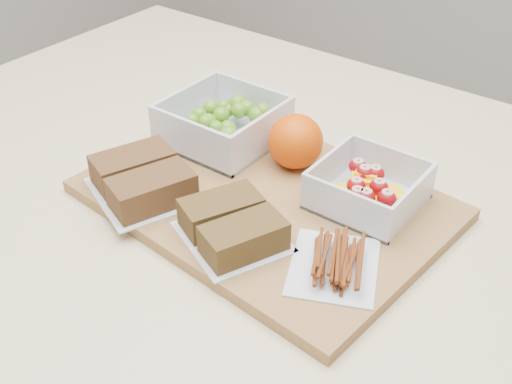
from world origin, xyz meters
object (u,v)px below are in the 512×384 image
at_px(sandwich_bag_left, 143,179).
at_px(sandwich_bag_center, 232,225).
at_px(cutting_board, 265,200).
at_px(grape_container, 225,123).
at_px(pretzel_bag, 335,259).
at_px(fruit_container, 368,190).
at_px(orange, 296,141).

xyz_separation_m(sandwich_bag_left, sandwich_bag_center, (0.14, -0.00, -0.00)).
bearing_deg(cutting_board, grape_container, 154.04).
bearing_deg(sandwich_bag_center, pretzel_bag, 12.37).
bearing_deg(grape_container, sandwich_bag_left, -89.96).
distance_m(cutting_board, fruit_container, 0.13).
distance_m(fruit_container, sandwich_bag_center, 0.17).
bearing_deg(sandwich_bag_left, sandwich_bag_center, -1.42).
distance_m(cutting_board, pretzel_bag, 0.15).
bearing_deg(sandwich_bag_center, cutting_board, 102.66).
height_order(cutting_board, sandwich_bag_center, sandwich_bag_center).
relative_size(cutting_board, pretzel_bag, 3.06).
xyz_separation_m(orange, sandwich_bag_center, (0.03, -0.17, -0.02)).
bearing_deg(sandwich_bag_center, fruit_container, 59.69).
distance_m(grape_container, fruit_container, 0.23).
distance_m(grape_container, sandwich_bag_left, 0.16).
height_order(grape_container, fruit_container, grape_container).
bearing_deg(sandwich_bag_center, orange, 99.87).
xyz_separation_m(cutting_board, pretzel_bag, (0.14, -0.06, 0.02)).
relative_size(grape_container, pretzel_bag, 1.02).
distance_m(cutting_board, sandwich_bag_left, 0.15).
bearing_deg(grape_container, orange, 1.71).
height_order(cutting_board, orange, orange).
xyz_separation_m(grape_container, orange, (0.11, 0.00, 0.01)).
bearing_deg(grape_container, pretzel_bag, -27.95).
relative_size(fruit_container, sandwich_bag_left, 0.72).
height_order(fruit_container, sandwich_bag_left, fruit_container).
height_order(cutting_board, grape_container, grape_container).
bearing_deg(orange, grape_container, -178.29).
distance_m(cutting_board, sandwich_bag_center, 0.09).
height_order(sandwich_bag_left, pretzel_bag, sandwich_bag_left).
xyz_separation_m(sandwich_bag_center, pretzel_bag, (0.12, 0.03, -0.01)).
xyz_separation_m(fruit_container, sandwich_bag_left, (-0.23, -0.15, 0.00)).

